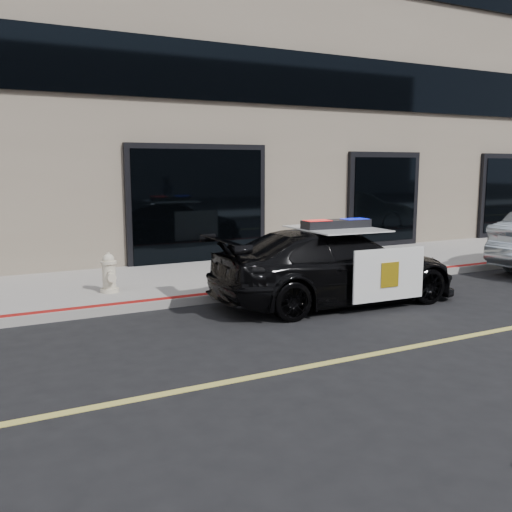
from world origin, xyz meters
name	(u,v)px	position (x,y,z in m)	size (l,w,h in m)	color
ground	(454,339)	(0.00, 0.00, 0.00)	(120.00, 120.00, 0.00)	black
sidewalk_n	(271,272)	(0.00, 5.25, 0.07)	(60.00, 3.50, 0.15)	gray
building_n	(182,36)	(0.00, 10.50, 6.00)	(60.00, 7.00, 12.00)	#756856
police_car	(336,266)	(-0.22, 2.54, 0.66)	(2.28, 4.63, 1.46)	black
fire_hydrant	(109,274)	(-3.69, 4.51, 0.48)	(0.32, 0.45, 0.71)	beige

